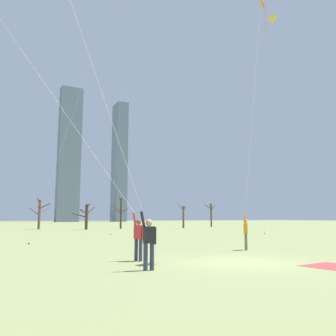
% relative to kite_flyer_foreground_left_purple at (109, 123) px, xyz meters
% --- Properties ---
extents(ground_plane, '(400.00, 400.00, 0.00)m').
position_rel_kite_flyer_foreground_left_purple_xyz_m(ground_plane, '(5.36, 0.46, -4.63)').
color(ground_plane, '#848E56').
extents(kite_flyer_foreground_left_purple, '(8.38, 1.03, 20.56)m').
position_rel_kite_flyer_foreground_left_purple_xyz_m(kite_flyer_foreground_left_purple, '(0.00, 0.00, 0.00)').
color(kite_flyer_foreground_left_purple, '#33384C').
rests_on(kite_flyer_foreground_left_purple, ground).
extents(kite_flyer_far_back_orange, '(2.36, 4.32, 11.86)m').
position_rel_kite_flyer_foreground_left_purple_xyz_m(kite_flyer_far_back_orange, '(8.64, 3.88, -2.37)').
color(kite_flyer_far_back_orange, '#726656').
rests_on(kite_flyer_far_back_orange, ground).
extents(kite_flyer_midfield_left_white, '(8.62, 9.42, 17.39)m').
position_rel_kite_flyer_foreground_left_purple_xyz_m(kite_flyer_midfield_left_white, '(0.18, 4.56, 0.01)').
color(kite_flyer_midfield_left_white, '#33384C').
rests_on(kite_flyer_midfield_left_white, ground).
extents(distant_kite_drifting_left_yellow, '(2.58, 0.84, 25.23)m').
position_rel_kite_flyer_foreground_left_purple_xyz_m(distant_kite_drifting_left_yellow, '(24.60, 17.85, 17.83)').
color(distant_kite_drifting_left_yellow, yellow).
rests_on(distant_kite_drifting_left_yellow, ground).
extents(bare_tree_far_right_edge, '(0.95, 3.36, 4.10)m').
position_rel_kite_flyer_foreground_left_purple_xyz_m(bare_tree_far_right_edge, '(25.57, 40.72, -2.50)').
color(bare_tree_far_right_edge, brown).
rests_on(bare_tree_far_right_edge, ground).
extents(bare_tree_center, '(3.22, 2.16, 4.84)m').
position_rel_kite_flyer_foreground_left_purple_xyz_m(bare_tree_center, '(15.23, 42.40, -2.09)').
color(bare_tree_center, '#423326').
rests_on(bare_tree_center, ground).
extents(bare_tree_right_of_center, '(2.24, 2.08, 4.37)m').
position_rel_kite_flyer_foreground_left_purple_xyz_m(bare_tree_right_of_center, '(34.11, 45.21, -2.18)').
color(bare_tree_right_of_center, '#423326').
rests_on(bare_tree_right_of_center, ground).
extents(bare_tree_leftmost, '(3.11, 2.40, 4.60)m').
position_rel_kite_flyer_foreground_left_purple_xyz_m(bare_tree_leftmost, '(3.43, 44.85, -2.17)').
color(bare_tree_leftmost, brown).
rests_on(bare_tree_leftmost, ground).
extents(bare_tree_rightmost, '(3.35, 2.38, 3.82)m').
position_rel_kite_flyer_foreground_left_purple_xyz_m(bare_tree_rightmost, '(9.30, 40.61, -2.64)').
color(bare_tree_rightmost, '#423326').
rests_on(bare_tree_rightmost, ground).
extents(skyline_slender_spire, '(9.32, 5.71, 58.85)m').
position_rel_kite_flyer_foreground_left_purple_xyz_m(skyline_slender_spire, '(26.00, 142.58, 24.80)').
color(skyline_slender_spire, slate).
rests_on(skyline_slender_spire, ground).
extents(skyline_mid_tower_right, '(5.12, 9.31, 56.47)m').
position_rel_kite_flyer_foreground_left_purple_xyz_m(skyline_mid_tower_right, '(50.36, 146.49, 23.61)').
color(skyline_mid_tower_right, slate).
rests_on(skyline_mid_tower_right, ground).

